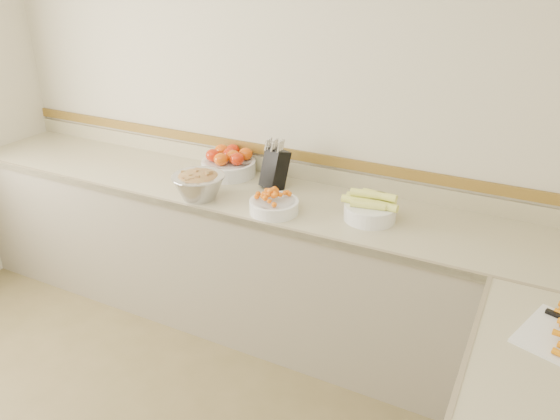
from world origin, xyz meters
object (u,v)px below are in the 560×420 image
at_px(tomato_bowl, 229,163).
at_px(corn_bowl, 370,208).
at_px(knife_block, 275,168).
at_px(rhubarb_bowl, 199,184).
at_px(cherry_tomato_bowl, 274,204).

distance_m(tomato_bowl, corn_bowl, 1.00).
relative_size(knife_block, rhubarb_bowl, 1.02).
height_order(knife_block, tomato_bowl, knife_block).
xyz_separation_m(cherry_tomato_bowl, corn_bowl, (0.48, 0.15, 0.01)).
bearing_deg(corn_bowl, tomato_bowl, 168.25).
relative_size(knife_block, tomato_bowl, 0.90).
xyz_separation_m(cherry_tomato_bowl, rhubarb_bowl, (-0.46, -0.03, 0.04)).
height_order(knife_block, rhubarb_bowl, knife_block).
bearing_deg(knife_block, corn_bowl, -13.28).
height_order(knife_block, corn_bowl, knife_block).
xyz_separation_m(corn_bowl, rhubarb_bowl, (-0.94, -0.18, 0.03)).
height_order(tomato_bowl, rhubarb_bowl, rhubarb_bowl).
relative_size(corn_bowl, rhubarb_bowl, 1.00).
distance_m(corn_bowl, rhubarb_bowl, 0.96).
bearing_deg(knife_block, tomato_bowl, 171.07).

